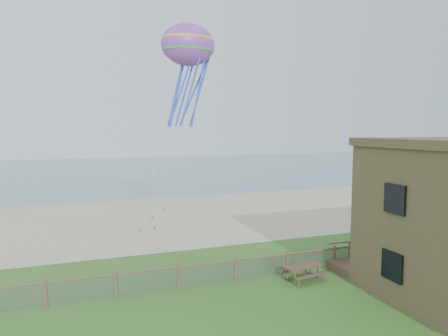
# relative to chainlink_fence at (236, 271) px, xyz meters

# --- Properties ---
(sand_beach) EXTENTS (72.00, 20.00, 0.02)m
(sand_beach) POSITION_rel_chainlink_fence_xyz_m (0.00, 16.00, -0.55)
(sand_beach) COLOR tan
(sand_beach) RESTS_ON ground
(ocean) EXTENTS (160.00, 68.00, 0.02)m
(ocean) POSITION_rel_chainlink_fence_xyz_m (0.00, 60.00, -0.55)
(ocean) COLOR slate
(ocean) RESTS_ON ground
(chainlink_fence) EXTENTS (36.20, 0.20, 1.25)m
(chainlink_fence) POSITION_rel_chainlink_fence_xyz_m (0.00, 0.00, 0.00)
(chainlink_fence) COLOR brown
(chainlink_fence) RESTS_ON ground
(motel_deck) EXTENTS (15.00, 2.00, 0.50)m
(motel_deck) POSITION_rel_chainlink_fence_xyz_m (13.00, -1.00, -0.30)
(motel_deck) COLOR brown
(motel_deck) RESTS_ON ground
(picnic_table) EXTENTS (2.28, 1.86, 0.87)m
(picnic_table) POSITION_rel_chainlink_fence_xyz_m (3.37, -1.00, -0.12)
(picnic_table) COLOR brown
(picnic_table) RESTS_ON ground
(octopus_kite) EXTENTS (3.78, 2.75, 7.53)m
(octopus_kite) POSITION_rel_chainlink_fence_xyz_m (-0.12, 8.78, 11.13)
(octopus_kite) COLOR #F7276E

